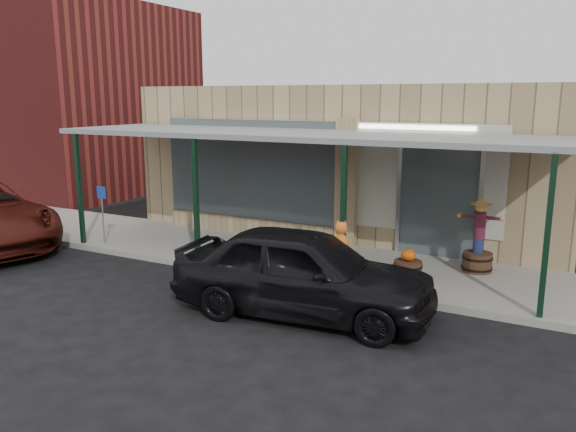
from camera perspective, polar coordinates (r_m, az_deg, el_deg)
The scene contains 9 objects.
ground at distance 10.66m, azimuth -8.15°, elevation -9.56°, with size 120.00×120.00×0.00m, color black.
sidewalk at distance 13.56m, azimuth 0.73°, elevation -4.38°, with size 40.00×3.20×0.15m, color gray.
storefront at distance 17.30m, azimuth 7.61°, elevation 5.90°, with size 12.00×6.25×4.20m.
awning at distance 13.01m, azimuth 0.69°, elevation 8.09°, with size 12.00×3.00×3.04m.
block_buildings_near at distance 17.64m, azimuth 15.20°, elevation 11.16°, with size 61.00×8.00×8.00m.
barrel_scarecrow at distance 12.91m, azimuth 18.76°, elevation -2.98°, with size 0.98×0.78×1.63m.
barrel_pumpkin at distance 12.06m, azimuth 12.08°, elevation -5.15°, with size 0.72×0.72×0.70m.
handicap_sign at distance 15.30m, azimuth -18.35°, elevation 0.89°, with size 0.31×0.04×1.49m.
parked_sedan at distance 10.16m, azimuth 1.58°, elevation -5.67°, with size 4.91×2.35×1.64m.
Camera 1 is at (5.86, -8.02, 3.89)m, focal length 35.00 mm.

